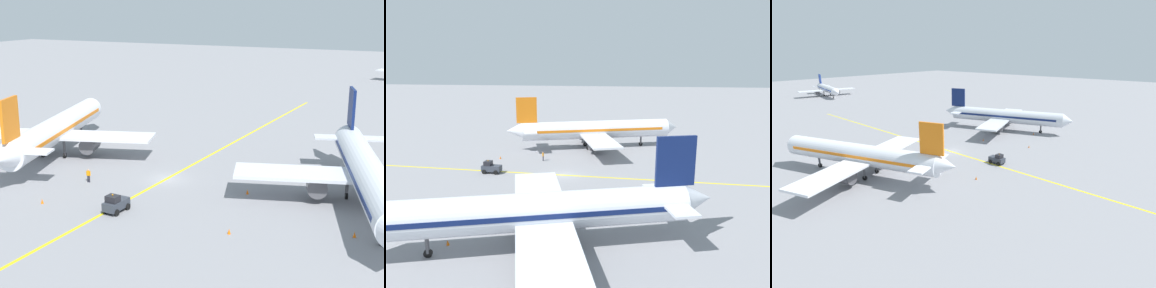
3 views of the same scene
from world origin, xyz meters
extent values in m
plane|color=gray|center=(0.00, 0.00, 0.00)|extent=(400.00, 400.00, 0.00)
cube|color=yellow|center=(0.00, 0.00, 0.00)|extent=(6.24, 119.88, 0.01)
cylinder|color=silver|center=(-19.40, 3.44, 3.80)|extent=(12.56, 29.67, 3.60)
cone|color=silver|center=(-24.33, 18.87, 3.80)|extent=(3.99, 3.33, 3.42)
cone|color=silver|center=(-14.38, -12.28, 4.10)|extent=(3.83, 3.79, 3.06)
cube|color=orange|center=(-19.40, 3.44, 3.95)|extent=(11.68, 26.83, 0.50)
cube|color=silver|center=(-19.09, 2.48, 3.08)|extent=(28.25, 13.47, 0.36)
cylinder|color=#4C4C51|center=(-23.86, 0.96, 1.83)|extent=(3.07, 3.72, 2.20)
cylinder|color=#4C4C51|center=(-14.33, 4.01, 1.83)|extent=(3.07, 3.72, 2.20)
cube|color=orange|center=(-15.14, -9.90, 8.10)|extent=(1.56, 3.92, 5.00)
cube|color=silver|center=(-15.29, -9.42, 4.20)|extent=(9.30, 5.02, 0.24)
cylinder|color=#4C4C51|center=(-22.32, 12.58, 1.40)|extent=(0.36, 0.36, 2.00)
cylinder|color=black|center=(-22.32, 12.58, 0.40)|extent=(0.51, 0.85, 0.80)
cylinder|color=#4C4C51|center=(-20.31, 1.04, 1.40)|extent=(0.36, 0.36, 2.00)
cylinder|color=black|center=(-20.31, 1.04, 0.40)|extent=(0.51, 0.85, 0.80)
cylinder|color=#4C4C51|center=(-17.27, 2.02, 1.40)|extent=(0.36, 0.36, 2.00)
cylinder|color=black|center=(-17.27, 2.02, 0.40)|extent=(0.51, 0.85, 0.80)
cylinder|color=silver|center=(23.49, 1.01, 3.80)|extent=(12.19, 29.75, 3.60)
cone|color=silver|center=(18.68, 16.80, 4.10)|extent=(3.80, 3.76, 3.06)
cube|color=#0F1E51|center=(23.49, 1.01, 3.95)|extent=(11.35, 26.89, 0.50)
cube|color=silver|center=(23.20, 1.97, 3.08)|extent=(28.30, 13.14, 0.36)
cylinder|color=#4C4C51|center=(18.42, 0.51, 1.83)|extent=(3.04, 3.70, 2.20)
cube|color=#0F1E51|center=(19.41, 14.40, 8.10)|extent=(1.51, 3.93, 5.00)
cube|color=silver|center=(19.55, 13.93, 4.20)|extent=(9.31, 4.92, 0.24)
cylinder|color=#4C4C51|center=(26.29, -8.17, 1.40)|extent=(0.36, 0.36, 2.00)
cylinder|color=black|center=(26.29, -8.17, 0.40)|extent=(0.50, 0.85, 0.80)
cylinder|color=#4C4C51|center=(24.44, 3.39, 1.40)|extent=(0.36, 0.36, 2.00)
cylinder|color=black|center=(24.44, 3.39, 0.40)|extent=(0.50, 0.85, 0.80)
cylinder|color=#4C4C51|center=(21.38, 2.46, 1.40)|extent=(0.36, 0.36, 2.00)
cylinder|color=black|center=(21.38, 2.46, 0.40)|extent=(0.50, 0.85, 0.80)
cube|color=#333842|center=(0.33, -11.65, 0.80)|extent=(1.66, 3.08, 0.90)
cube|color=black|center=(0.30, -12.20, 1.60)|extent=(1.33, 1.17, 0.70)
sphere|color=orange|center=(0.30, -12.20, 2.03)|extent=(0.16, 0.16, 0.16)
cylinder|color=black|center=(1.03, -12.67, 0.35)|extent=(0.29, 0.71, 0.70)
cylinder|color=black|center=(-0.47, -12.58, 0.35)|extent=(0.29, 0.71, 0.70)
cylinder|color=black|center=(1.13, -10.72, 0.35)|extent=(0.29, 0.71, 0.70)
cylinder|color=black|center=(-0.36, -10.64, 0.35)|extent=(0.29, 0.71, 0.70)
cylinder|color=#23232D|center=(-8.05, -5.14, 0.42)|extent=(0.16, 0.16, 0.85)
cylinder|color=#23232D|center=(-7.85, -5.11, 0.42)|extent=(0.16, 0.16, 0.85)
cube|color=orange|center=(-7.95, -5.13, 1.15)|extent=(0.39, 0.27, 0.60)
cylinder|color=orange|center=(-8.19, -5.16, 1.15)|extent=(0.10, 0.10, 0.55)
cylinder|color=orange|center=(-7.71, -5.10, 1.15)|extent=(0.10, 0.10, 0.55)
sphere|color=tan|center=(-7.95, -5.13, 1.57)|extent=(0.22, 0.22, 0.22)
cone|color=orange|center=(10.91, -0.76, 0.28)|extent=(0.32, 0.32, 0.55)
cone|color=orange|center=(13.05, -11.81, 0.28)|extent=(0.32, 0.32, 0.55)
cone|color=orange|center=(23.87, -7.47, 0.28)|extent=(0.32, 0.32, 0.55)
cone|color=orange|center=(-8.23, -13.19, 0.28)|extent=(0.32, 0.32, 0.55)
camera|label=1|loc=(29.98, -55.34, 21.10)|focal=50.00mm
camera|label=2|loc=(55.42, 9.58, 17.77)|focal=35.00mm
camera|label=3|loc=(-45.30, -41.15, 20.72)|focal=28.00mm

